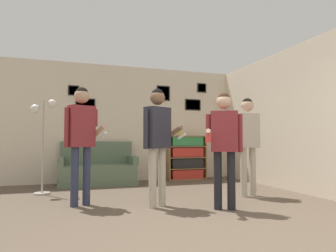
{
  "coord_description": "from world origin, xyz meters",
  "views": [
    {
      "loc": [
        -1.45,
        -2.5,
        0.93
      ],
      "look_at": [
        0.12,
        2.24,
        1.18
      ],
      "focal_mm": 32.0,
      "sensor_mm": 36.0,
      "label": 1
    }
  ],
  "objects_px": {
    "person_player_foreground_left": "(81,132)",
    "person_player_foreground_center": "(158,134)",
    "bookshelf": "(186,158)",
    "drinking_cup": "(180,134)",
    "couch": "(98,170)",
    "floor_lamp": "(43,129)",
    "person_spectator_near_bookshelf": "(248,136)",
    "person_watcher_holding_cup": "(224,138)"
  },
  "relations": [
    {
      "from": "person_player_foreground_left",
      "to": "person_player_foreground_center",
      "type": "distance_m",
      "value": 1.11
    },
    {
      "from": "bookshelf",
      "to": "drinking_cup",
      "type": "bearing_deg",
      "value": -179.94
    },
    {
      "from": "couch",
      "to": "bookshelf",
      "type": "bearing_deg",
      "value": 5.23
    },
    {
      "from": "bookshelf",
      "to": "couch",
      "type": "bearing_deg",
      "value": -174.77
    },
    {
      "from": "person_player_foreground_left",
      "to": "drinking_cup",
      "type": "xyz_separation_m",
      "value": [
        2.4,
        2.27,
        0.05
      ]
    },
    {
      "from": "floor_lamp",
      "to": "person_player_foreground_left",
      "type": "distance_m",
      "value": 1.33
    },
    {
      "from": "person_spectator_near_bookshelf",
      "to": "floor_lamp",
      "type": "bearing_deg",
      "value": 158.78
    },
    {
      "from": "couch",
      "to": "person_player_foreground_center",
      "type": "bearing_deg",
      "value": -76.4
    },
    {
      "from": "couch",
      "to": "person_player_foreground_left",
      "type": "height_order",
      "value": "person_player_foreground_left"
    },
    {
      "from": "couch",
      "to": "floor_lamp",
      "type": "distance_m",
      "value": 1.61
    },
    {
      "from": "person_player_foreground_center",
      "to": "floor_lamp",
      "type": "bearing_deg",
      "value": 135.68
    },
    {
      "from": "bookshelf",
      "to": "floor_lamp",
      "type": "xyz_separation_m",
      "value": [
        -3.15,
        -1.09,
        0.62
      ]
    },
    {
      "from": "person_player_foreground_center",
      "to": "person_watcher_holding_cup",
      "type": "height_order",
      "value": "person_player_foreground_center"
    },
    {
      "from": "couch",
      "to": "person_player_foreground_center",
      "type": "height_order",
      "value": "person_player_foreground_center"
    },
    {
      "from": "bookshelf",
      "to": "person_spectator_near_bookshelf",
      "type": "xyz_separation_m",
      "value": [
        0.17,
        -2.38,
        0.49
      ]
    },
    {
      "from": "person_watcher_holding_cup",
      "to": "drinking_cup",
      "type": "relative_size",
      "value": 16.27
    },
    {
      "from": "person_player_foreground_left",
      "to": "bookshelf",
      "type": "bearing_deg",
      "value": 41.66
    },
    {
      "from": "person_player_foreground_center",
      "to": "person_spectator_near_bookshelf",
      "type": "relative_size",
      "value": 1.01
    },
    {
      "from": "floor_lamp",
      "to": "couch",
      "type": "bearing_deg",
      "value": 40.93
    },
    {
      "from": "couch",
      "to": "person_spectator_near_bookshelf",
      "type": "height_order",
      "value": "person_spectator_near_bookshelf"
    },
    {
      "from": "bookshelf",
      "to": "person_player_foreground_center",
      "type": "relative_size",
      "value": 0.63
    },
    {
      "from": "person_watcher_holding_cup",
      "to": "bookshelf",
      "type": "bearing_deg",
      "value": 77.39
    },
    {
      "from": "couch",
      "to": "drinking_cup",
      "type": "xyz_separation_m",
      "value": [
        1.97,
        0.19,
        0.81
      ]
    },
    {
      "from": "drinking_cup",
      "to": "couch",
      "type": "bearing_deg",
      "value": -174.37
    },
    {
      "from": "person_player_foreground_left",
      "to": "person_watcher_holding_cup",
      "type": "height_order",
      "value": "person_player_foreground_left"
    },
    {
      "from": "person_player_foreground_left",
      "to": "person_player_foreground_center",
      "type": "relative_size",
      "value": 1.02
    },
    {
      "from": "bookshelf",
      "to": "person_player_foreground_center",
      "type": "distance_m",
      "value": 3.13
    },
    {
      "from": "floor_lamp",
      "to": "person_spectator_near_bookshelf",
      "type": "bearing_deg",
      "value": -21.22
    },
    {
      "from": "person_player_foreground_left",
      "to": "drinking_cup",
      "type": "height_order",
      "value": "person_player_foreground_left"
    },
    {
      "from": "floor_lamp",
      "to": "person_player_foreground_center",
      "type": "distance_m",
      "value": 2.29
    },
    {
      "from": "person_player_foreground_center",
      "to": "person_watcher_holding_cup",
      "type": "bearing_deg",
      "value": -28.86
    },
    {
      "from": "couch",
      "to": "drinking_cup",
      "type": "distance_m",
      "value": 2.14
    },
    {
      "from": "floor_lamp",
      "to": "person_watcher_holding_cup",
      "type": "bearing_deg",
      "value": -39.85
    },
    {
      "from": "person_spectator_near_bookshelf",
      "to": "drinking_cup",
      "type": "relative_size",
      "value": 16.97
    },
    {
      "from": "couch",
      "to": "drinking_cup",
      "type": "bearing_deg",
      "value": 5.63
    },
    {
      "from": "person_spectator_near_bookshelf",
      "to": "drinking_cup",
      "type": "distance_m",
      "value": 2.4
    },
    {
      "from": "person_player_foreground_center",
      "to": "bookshelf",
      "type": "bearing_deg",
      "value": 60.48
    },
    {
      "from": "bookshelf",
      "to": "person_player_foreground_left",
      "type": "relative_size",
      "value": 0.62
    },
    {
      "from": "person_player_foreground_left",
      "to": "drinking_cup",
      "type": "relative_size",
      "value": 17.52
    },
    {
      "from": "bookshelf",
      "to": "person_player_foreground_left",
      "type": "distance_m",
      "value": 3.46
    },
    {
      "from": "couch",
      "to": "bookshelf",
      "type": "height_order",
      "value": "bookshelf"
    },
    {
      "from": "person_player_foreground_center",
      "to": "person_player_foreground_left",
      "type": "bearing_deg",
      "value": 158.07
    }
  ]
}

